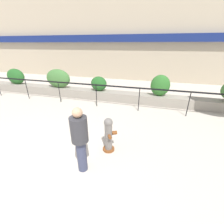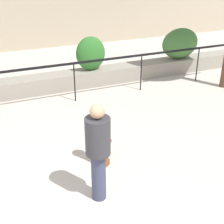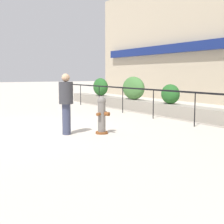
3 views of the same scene
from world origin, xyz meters
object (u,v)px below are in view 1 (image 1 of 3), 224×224
at_px(hedge_bush_3, 160,85).
at_px(pedestrian, 80,137).
at_px(hedge_bush_0, 16,76).
at_px(hedge_bush_2, 99,84).
at_px(hedge_bush_1, 58,78).
at_px(fire_hydrant, 109,134).

relative_size(hedge_bush_3, pedestrian, 0.62).
bearing_deg(pedestrian, hedge_bush_0, 144.47).
relative_size(hedge_bush_2, pedestrian, 0.53).
bearing_deg(pedestrian, hedge_bush_2, 105.83).
distance_m(hedge_bush_1, pedestrian, 6.64).
distance_m(hedge_bush_1, hedge_bush_3, 5.94).
distance_m(hedge_bush_0, hedge_bush_2, 5.84).
bearing_deg(hedge_bush_1, pedestrian, -51.92).
bearing_deg(hedge_bush_3, pedestrian, -109.37).
distance_m(hedge_bush_2, fire_hydrant, 4.72).
xyz_separation_m(hedge_bush_0, hedge_bush_3, (9.16, 0.00, 0.04)).
bearing_deg(hedge_bush_1, hedge_bush_2, 0.00).
distance_m(hedge_bush_0, pedestrian, 9.00).
height_order(hedge_bush_0, fire_hydrant, hedge_bush_0).
bearing_deg(hedge_bush_0, hedge_bush_3, 0.00).
bearing_deg(pedestrian, fire_hydrant, 65.69).
distance_m(fire_hydrant, pedestrian, 1.10).
height_order(hedge_bush_1, fire_hydrant, hedge_bush_1).
bearing_deg(hedge_bush_0, hedge_bush_1, 0.00).
xyz_separation_m(hedge_bush_3, pedestrian, (-1.84, -5.23, -0.05)).
relative_size(hedge_bush_1, pedestrian, 0.90).
xyz_separation_m(hedge_bush_1, pedestrian, (4.10, -5.23, -0.06)).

